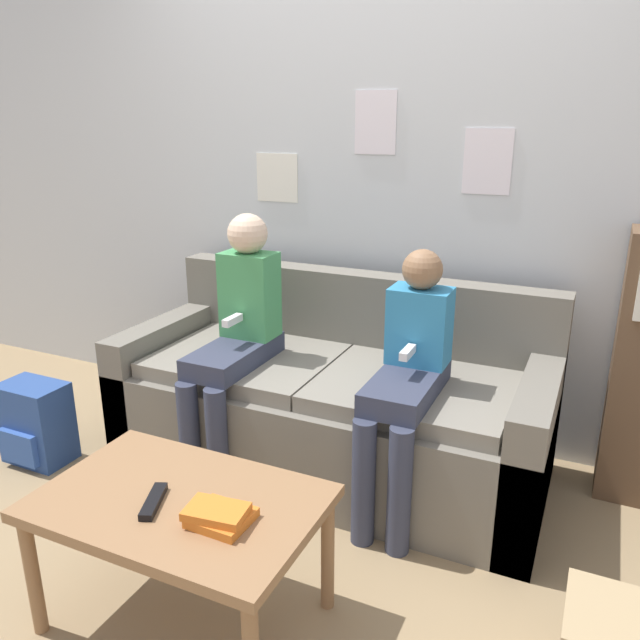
% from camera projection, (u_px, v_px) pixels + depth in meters
% --- Properties ---
extents(ground_plane, '(10.00, 10.00, 0.00)m').
position_uv_depth(ground_plane, '(279.00, 525.00, 2.49)').
color(ground_plane, '#937A56').
extents(wall_back, '(8.00, 0.06, 2.60)m').
position_uv_depth(wall_back, '(376.00, 173.00, 2.99)').
color(wall_back, silver).
rests_on(wall_back, ground_plane).
extents(couch, '(1.91, 0.83, 0.85)m').
position_uv_depth(couch, '(332.00, 405.00, 2.86)').
color(couch, '#6B665B').
rests_on(couch, ground_plane).
extents(coffee_table, '(0.86, 0.56, 0.45)m').
position_uv_depth(coffee_table, '(180.00, 513.00, 1.91)').
color(coffee_table, '#8E6642').
rests_on(coffee_table, ground_plane).
extents(person_left, '(0.24, 0.57, 1.16)m').
position_uv_depth(person_left, '(236.00, 332.00, 2.73)').
color(person_left, '#33384C').
rests_on(person_left, ground_plane).
extents(person_right, '(0.24, 0.57, 1.07)m').
position_uv_depth(person_right, '(407.00, 374.00, 2.42)').
color(person_right, '#33384C').
rests_on(person_right, ground_plane).
extents(tv_remote, '(0.10, 0.17, 0.02)m').
position_uv_depth(tv_remote, '(154.00, 501.00, 1.86)').
color(tv_remote, black).
rests_on(tv_remote, coffee_table).
extents(book_stack, '(0.19, 0.16, 0.05)m').
position_uv_depth(book_stack, '(219.00, 515.00, 1.77)').
color(book_stack, orange).
rests_on(book_stack, coffee_table).
extents(backpack, '(0.30, 0.23, 0.39)m').
position_uv_depth(backpack, '(36.00, 423.00, 2.92)').
color(backpack, '#284789').
rests_on(backpack, ground_plane).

